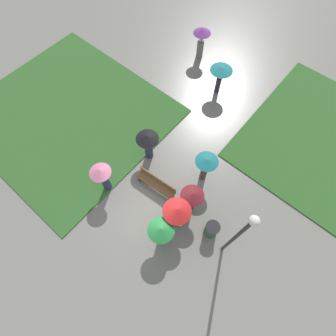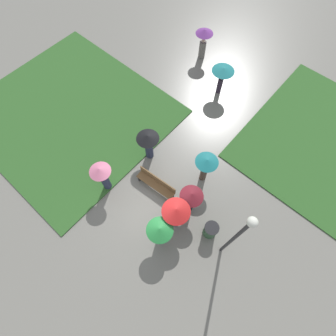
% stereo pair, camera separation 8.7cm
% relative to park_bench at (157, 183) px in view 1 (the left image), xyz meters
% --- Properties ---
extents(ground_plane, '(90.00, 90.00, 0.00)m').
position_rel_park_bench_xyz_m(ground_plane, '(0.43, -0.94, -0.48)').
color(ground_plane, slate).
extents(lawn_patch_near, '(9.93, 9.08, 0.06)m').
position_rel_park_bench_xyz_m(lawn_patch_near, '(-6.51, 0.06, -0.45)').
color(lawn_patch_near, '#2D5B26').
rests_on(lawn_patch_near, ground_plane).
extents(park_bench, '(2.00, 0.59, 0.90)m').
position_rel_park_bench_xyz_m(park_bench, '(0.00, 0.00, 0.00)').
color(park_bench, brown).
rests_on(park_bench, ground_plane).
extents(lamp_post, '(0.32, 0.32, 4.82)m').
position_rel_park_bench_xyz_m(lamp_post, '(4.00, -0.33, 2.58)').
color(lamp_post, '#2D2D30').
rests_on(lamp_post, ground_plane).
extents(trash_bin, '(0.62, 0.62, 0.90)m').
position_rel_park_bench_xyz_m(trash_bin, '(3.17, -0.08, -0.02)').
color(trash_bin, '#335638').
rests_on(trash_bin, ground_plane).
extents(crowd_person_black, '(1.06, 1.06, 1.80)m').
position_rel_park_bench_xyz_m(crowd_person_black, '(-1.43, 1.05, 0.77)').
color(crowd_person_black, '#282D47').
rests_on(crowd_person_black, ground_plane).
extents(crowd_person_pink, '(0.94, 0.94, 1.92)m').
position_rel_park_bench_xyz_m(crowd_person_pink, '(-1.76, -1.50, 0.82)').
color(crowd_person_pink, '#282D47').
rests_on(crowd_person_pink, ground_plane).
extents(crowd_person_red, '(1.15, 1.15, 1.98)m').
position_rel_park_bench_xyz_m(crowd_person_red, '(1.76, -0.72, 1.00)').
color(crowd_person_red, '#282D47').
rests_on(crowd_person_red, ground_plane).
extents(crowd_person_maroon, '(0.99, 0.99, 1.84)m').
position_rel_park_bench_xyz_m(crowd_person_maroon, '(1.79, 0.21, 0.89)').
color(crowd_person_maroon, black).
rests_on(crowd_person_maroon, ground_plane).
extents(crowd_person_green, '(1.07, 1.07, 1.78)m').
position_rel_park_bench_xyz_m(crowd_person_green, '(1.74, -1.65, 0.87)').
color(crowd_person_green, '#282D47').
rests_on(crowd_person_green, ground_plane).
extents(crowd_person_teal, '(1.02, 1.02, 1.84)m').
position_rel_park_bench_xyz_m(crowd_person_teal, '(1.33, 1.81, 0.84)').
color(crowd_person_teal, '#47382D').
rests_on(crowd_person_teal, ground_plane).
extents(lone_walker_far_path, '(1.01, 1.01, 1.87)m').
position_rel_park_bench_xyz_m(lone_walker_far_path, '(-3.79, 8.27, 0.79)').
color(lone_walker_far_path, slate).
rests_on(lone_walker_far_path, ground_plane).
extents(lone_walker_mid_plaza, '(1.19, 1.19, 1.73)m').
position_rel_park_bench_xyz_m(lone_walker_mid_plaza, '(-1.32, 6.68, 0.89)').
color(lone_walker_mid_plaza, '#2D2333').
rests_on(lone_walker_mid_plaza, ground_plane).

